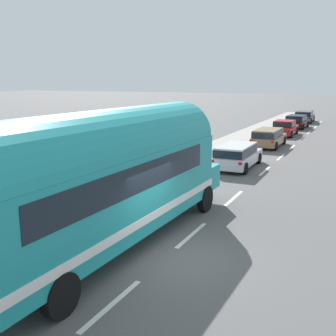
% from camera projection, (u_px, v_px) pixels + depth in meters
% --- Properties ---
extents(ground_plane, '(300.00, 300.00, 0.00)m').
position_uv_depth(ground_plane, '(167.00, 256.00, 11.60)').
color(ground_plane, '#565454').
extents(lane_markings, '(3.64, 80.00, 0.01)m').
position_uv_depth(lane_markings, '(224.00, 166.00, 23.80)').
color(lane_markings, silver).
rests_on(lane_markings, ground).
extents(sidewalk_slab, '(2.66, 90.00, 0.15)m').
position_uv_depth(sidewalk_slab, '(167.00, 170.00, 22.45)').
color(sidewalk_slab, gray).
rests_on(sidewalk_slab, ground).
extents(painted_bus, '(2.83, 12.56, 4.12)m').
position_uv_depth(painted_bus, '(100.00, 176.00, 11.33)').
color(painted_bus, teal).
rests_on(painted_bus, ground).
extents(car_lead, '(1.91, 4.66, 1.37)m').
position_uv_depth(car_lead, '(237.00, 154.00, 23.14)').
color(car_lead, silver).
rests_on(car_lead, ground).
extents(car_second, '(1.92, 4.61, 1.37)m').
position_uv_depth(car_second, '(268.00, 136.00, 30.50)').
color(car_second, olive).
rests_on(car_second, ground).
extents(car_third, '(1.94, 4.57, 1.37)m').
position_uv_depth(car_third, '(284.00, 127.00, 37.00)').
color(car_third, '#A5191E').
rests_on(car_third, ground).
extents(car_fourth, '(2.05, 4.34, 1.37)m').
position_uv_depth(car_fourth, '(297.00, 121.00, 42.56)').
color(car_fourth, black).
rests_on(car_fourth, ground).
extents(car_fifth, '(2.11, 4.84, 1.37)m').
position_uv_depth(car_fifth, '(304.00, 116.00, 48.69)').
color(car_fifth, '#474C51').
rests_on(car_fifth, ground).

